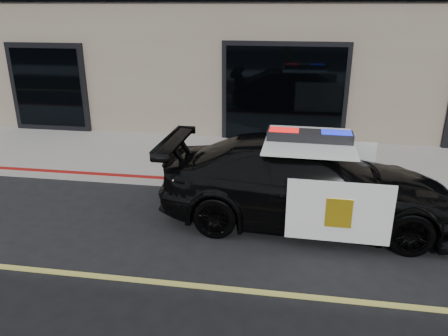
# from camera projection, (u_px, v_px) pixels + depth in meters

# --- Properties ---
(ground) EXTENTS (120.00, 120.00, 0.00)m
(ground) POSITION_uv_depth(u_px,v_px,m) (335.00, 300.00, 5.97)
(ground) COLOR black
(ground) RESTS_ON ground
(sidewalk_n) EXTENTS (60.00, 3.50, 0.15)m
(sidewalk_n) POSITION_uv_depth(u_px,v_px,m) (320.00, 164.00, 10.80)
(sidewalk_n) COLOR gray
(sidewalk_n) RESTS_ON ground
(police_car) EXTENTS (2.56, 5.39, 1.73)m
(police_car) POSITION_uv_depth(u_px,v_px,m) (307.00, 182.00, 7.91)
(police_car) COLOR black
(police_car) RESTS_ON ground
(fire_hydrant) EXTENTS (0.40, 0.55, 0.87)m
(fire_hydrant) POSITION_uv_depth(u_px,v_px,m) (176.00, 150.00, 10.29)
(fire_hydrant) COLOR beige
(fire_hydrant) RESTS_ON sidewalk_n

